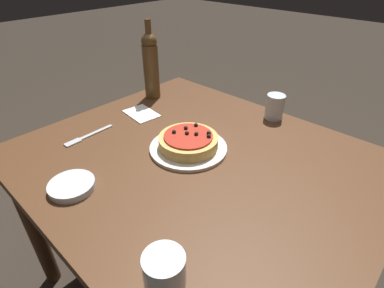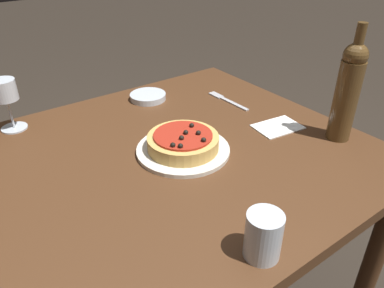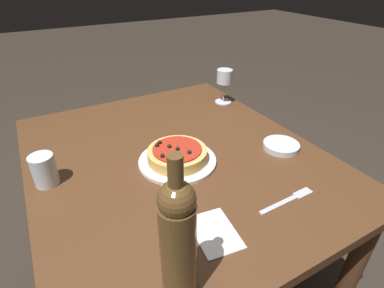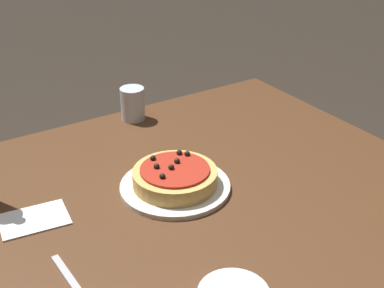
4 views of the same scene
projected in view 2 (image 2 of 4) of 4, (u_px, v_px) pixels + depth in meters
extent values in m
cube|color=#4C2D19|center=(165.00, 160.00, 1.05)|extent=(1.13, 0.96, 0.03)
cylinder|color=#4C2D19|center=(209.00, 149.00, 1.78)|extent=(0.06, 0.06, 0.67)
cylinder|color=#4C2D19|center=(374.00, 260.00, 1.19)|extent=(0.06, 0.06, 0.67)
cylinder|color=silver|center=(183.00, 150.00, 1.05)|extent=(0.26, 0.26, 0.01)
cylinder|color=tan|center=(183.00, 142.00, 1.04)|extent=(0.20, 0.20, 0.04)
cylinder|color=#A82819|center=(183.00, 135.00, 1.03)|extent=(0.16, 0.16, 0.01)
sphere|color=black|center=(182.00, 138.00, 1.00)|extent=(0.01, 0.01, 0.01)
sphere|color=black|center=(204.00, 140.00, 0.99)|extent=(0.01, 0.01, 0.01)
sphere|color=black|center=(173.00, 145.00, 0.97)|extent=(0.01, 0.01, 0.01)
sphere|color=black|center=(186.00, 132.00, 1.03)|extent=(0.01, 0.01, 0.01)
sphere|color=black|center=(198.00, 133.00, 1.02)|extent=(0.01, 0.01, 0.01)
sphere|color=black|center=(180.00, 146.00, 0.96)|extent=(0.01, 0.01, 0.01)
sphere|color=black|center=(192.00, 125.00, 1.06)|extent=(0.01, 0.01, 0.01)
cylinder|color=silver|center=(15.00, 128.00, 1.17)|extent=(0.08, 0.08, 0.00)
cylinder|color=silver|center=(11.00, 114.00, 1.14)|extent=(0.01, 0.01, 0.09)
cylinder|color=silver|center=(4.00, 90.00, 1.10)|extent=(0.07, 0.07, 0.06)
cylinder|color=brown|center=(345.00, 101.00, 1.06)|extent=(0.07, 0.07, 0.24)
sphere|color=brown|center=(356.00, 56.00, 0.99)|extent=(0.07, 0.07, 0.07)
cylinder|color=brown|center=(360.00, 36.00, 0.97)|extent=(0.03, 0.03, 0.07)
cylinder|color=silver|center=(263.00, 236.00, 0.70)|extent=(0.07, 0.07, 0.10)
cylinder|color=silver|center=(148.00, 97.00, 1.36)|extent=(0.13, 0.13, 0.02)
cube|color=#B7B7BC|center=(234.00, 104.00, 1.32)|extent=(0.02, 0.14, 0.00)
cube|color=#B7B7BC|center=(216.00, 95.00, 1.39)|extent=(0.03, 0.06, 0.00)
cube|color=white|center=(278.00, 127.00, 1.18)|extent=(0.16, 0.12, 0.00)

